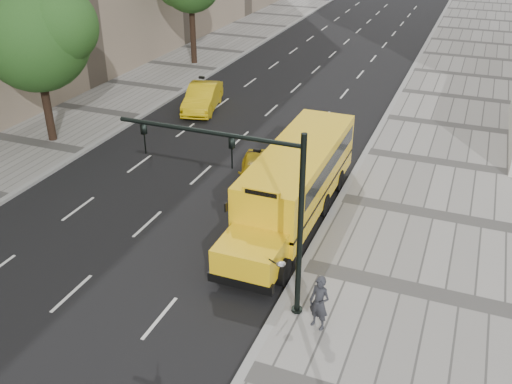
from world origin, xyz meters
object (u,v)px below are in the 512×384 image
at_px(tree_b, 36,36).
at_px(taxi_far, 203,98).
at_px(traffic_signal, 257,198).
at_px(school_bus, 297,177).
at_px(taxi_near, 257,172).
at_px(pedestrian, 319,303).

relative_size(tree_b, taxi_far, 1.74).
relative_size(taxi_far, traffic_signal, 0.77).
height_order(school_bus, taxi_near, school_bus).
bearing_deg(traffic_signal, taxi_far, 121.66).
height_order(taxi_far, pedestrian, pedestrian).
xyz_separation_m(tree_b, taxi_far, (5.30, 7.77, -5.00)).
relative_size(tree_b, traffic_signal, 1.34).
bearing_deg(tree_b, taxi_far, 55.71).
relative_size(tree_b, taxi_near, 2.05).
bearing_deg(pedestrian, taxi_near, 140.54).
bearing_deg(taxi_near, taxi_far, 112.03).
xyz_separation_m(school_bus, traffic_signal, (0.69, -6.30, 2.33)).
bearing_deg(pedestrian, school_bus, 131.61).
bearing_deg(school_bus, tree_b, 170.06).
bearing_deg(tree_b, school_bus, -9.94).
xyz_separation_m(pedestrian, traffic_signal, (-2.26, 0.48, 3.01)).
xyz_separation_m(taxi_far, traffic_signal, (10.29, -16.68, 3.28)).
xyz_separation_m(taxi_near, pedestrian, (5.45, -8.57, 0.38)).
xyz_separation_m(tree_b, traffic_signal, (15.59, -8.91, -1.72)).
distance_m(school_bus, pedestrian, 7.42).
bearing_deg(taxi_far, tree_b, -138.15).
bearing_deg(taxi_near, tree_b, 158.70).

